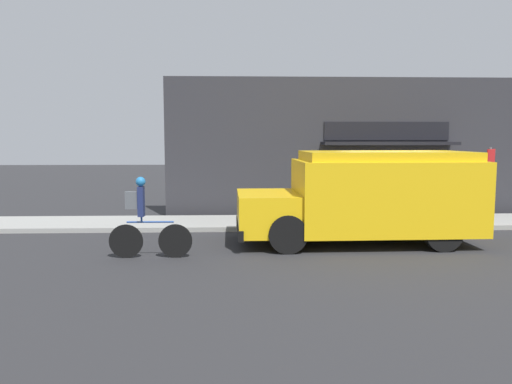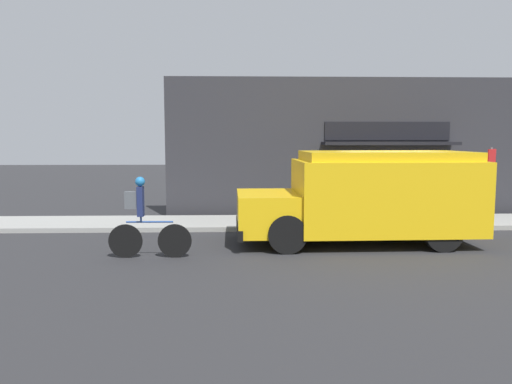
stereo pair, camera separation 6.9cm
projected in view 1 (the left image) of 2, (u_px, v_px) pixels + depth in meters
The scene contains 7 objects.
ground_plane at pixel (384, 231), 13.55m from camera, with size 70.00×70.00×0.00m, color #2B2B2D.
sidewalk at pixel (374, 222), 14.62m from camera, with size 28.00×2.16×0.13m.
storefront at pixel (363, 147), 15.88m from camera, with size 12.53×0.92×4.42m.
school_bus at pixel (368, 196), 11.88m from camera, with size 5.65×2.79×2.20m.
cyclist at pixel (145, 220), 10.41m from camera, with size 1.74×0.20×1.71m.
stop_sign_post at pixel (490, 172), 14.13m from camera, with size 0.45×0.45×2.13m.
trash_bin at pixel (315, 206), 14.62m from camera, with size 0.46×0.46×0.82m.
Camera 1 is at (-4.01, -13.22, 2.50)m, focal length 35.00 mm.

